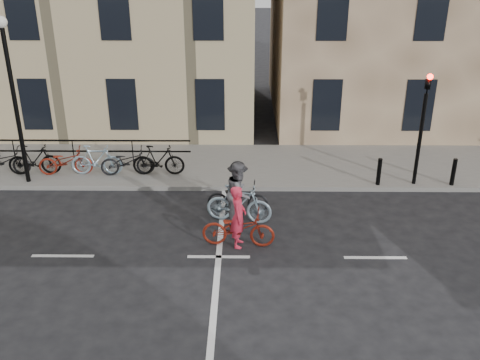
{
  "coord_description": "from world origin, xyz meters",
  "views": [
    {
      "loc": [
        0.67,
        -11.7,
        7.29
      ],
      "look_at": [
        0.52,
        2.4,
        1.1
      ],
      "focal_mm": 40.0,
      "sensor_mm": 36.0,
      "label": 1
    }
  ],
  "objects_px": {
    "traffic_light": "(423,116)",
    "cyclist_dark": "(238,193)",
    "cyclist_pink": "(238,225)",
    "lamp_post": "(11,81)",
    "cyclist_grey": "(239,198)"
  },
  "relations": [
    {
      "from": "traffic_light",
      "to": "cyclist_dark",
      "type": "distance_m",
      "value": 6.29
    },
    {
      "from": "traffic_light",
      "to": "lamp_post",
      "type": "relative_size",
      "value": 0.74
    },
    {
      "from": "cyclist_grey",
      "to": "traffic_light",
      "type": "bearing_deg",
      "value": -56.44
    },
    {
      "from": "cyclist_dark",
      "to": "cyclist_pink",
      "type": "bearing_deg",
      "value": -174.8
    },
    {
      "from": "traffic_light",
      "to": "cyclist_dark",
      "type": "bearing_deg",
      "value": -162.54
    },
    {
      "from": "lamp_post",
      "to": "traffic_light",
      "type": "bearing_deg",
      "value": -0.27
    },
    {
      "from": "lamp_post",
      "to": "cyclist_pink",
      "type": "height_order",
      "value": "lamp_post"
    },
    {
      "from": "traffic_light",
      "to": "cyclist_dark",
      "type": "height_order",
      "value": "traffic_light"
    },
    {
      "from": "traffic_light",
      "to": "cyclist_dark",
      "type": "xyz_separation_m",
      "value": [
        -5.75,
        -1.81,
        -1.82
      ]
    },
    {
      "from": "cyclist_pink",
      "to": "cyclist_dark",
      "type": "relative_size",
      "value": 1.06
    },
    {
      "from": "cyclist_grey",
      "to": "lamp_post",
      "type": "bearing_deg",
      "value": 81.12
    },
    {
      "from": "lamp_post",
      "to": "cyclist_pink",
      "type": "distance_m",
      "value": 8.47
    },
    {
      "from": "lamp_post",
      "to": "cyclist_grey",
      "type": "xyz_separation_m",
      "value": [
        7.0,
        -2.47,
        -2.75
      ]
    },
    {
      "from": "cyclist_pink",
      "to": "cyclist_dark",
      "type": "height_order",
      "value": "cyclist_pink"
    },
    {
      "from": "cyclist_pink",
      "to": "cyclist_grey",
      "type": "relative_size",
      "value": 1.0
    }
  ]
}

